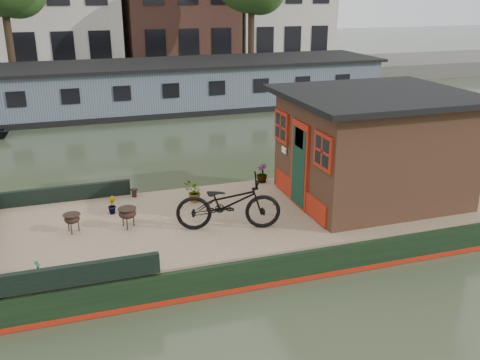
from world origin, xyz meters
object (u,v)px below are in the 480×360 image
object	(u,v)px
cabin	(373,145)
bicycle	(228,203)
brazier_rear	(72,223)
brazier_front	(128,218)

from	to	relation	value
cabin	bicycle	distance (m)	3.69
cabin	brazier_rear	bearing A→B (deg)	178.72
bicycle	brazier_front	bearing A→B (deg)	85.01
cabin	bicycle	xyz separation A→B (m)	(-3.57, -0.63, -0.69)
brazier_rear	bicycle	bearing A→B (deg)	-14.79
cabin	brazier_rear	distance (m)	6.61
cabin	bicycle	size ratio (longest dim) A/B	1.94
bicycle	brazier_front	world-z (taller)	bicycle
bicycle	brazier_rear	bearing A→B (deg)	89.62
cabin	brazier_front	world-z (taller)	cabin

